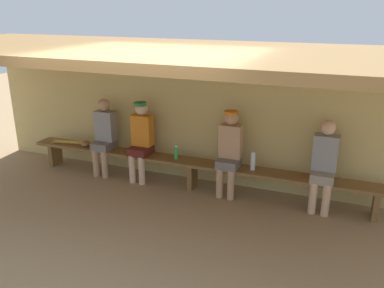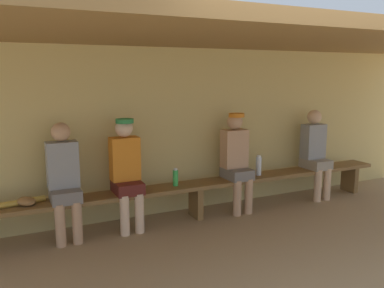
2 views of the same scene
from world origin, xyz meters
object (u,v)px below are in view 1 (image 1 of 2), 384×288
water_bottle_green (176,152)px  player_shirtless_tan (141,138)px  baseball_bat (76,143)px  bench (192,165)px  water_bottle_orange (253,161)px  player_near_post (104,134)px  baseball_glove_worn (86,143)px  player_in_white (324,162)px  player_in_red (230,149)px

water_bottle_green → player_shirtless_tan: bearing=-179.6°
player_shirtless_tan → baseball_bat: (-1.34, -0.00, -0.25)m
bench → water_bottle_orange: water_bottle_orange is taller
player_near_post → baseball_glove_worn: player_near_post is taller
player_in_white → water_bottle_green: size_ratio=5.86×
player_near_post → water_bottle_green: (1.36, 0.00, -0.16)m
player_in_white → water_bottle_green: (-2.29, 0.00, -0.16)m
player_in_white → player_shirtless_tan: (-2.93, 0.00, 0.02)m
player_in_white → water_bottle_orange: 1.03m
bench → water_bottle_green: bearing=178.4°
player_in_white → player_near_post: size_ratio=1.00×
player_shirtless_tan → water_bottle_green: player_shirtless_tan is taller
bench → baseball_bat: baseball_bat is taller
baseball_glove_worn → player_near_post: bearing=-118.3°
water_bottle_orange → water_bottle_green: 1.27m
baseball_glove_worn → player_in_white: bearing=-119.0°
water_bottle_green → baseball_glove_worn: size_ratio=0.95×
player_near_post → baseball_bat: bearing=-179.7°
player_near_post → water_bottle_green: bearing=0.2°
player_in_white → water_bottle_orange: player_in_white is taller
bench → player_near_post: 1.68m
baseball_bat → water_bottle_orange: bearing=-10.0°
player_in_red → player_shirtless_tan: bearing=180.0°
player_near_post → water_bottle_green: 1.37m
bench → player_shirtless_tan: 0.99m
player_shirtless_tan → player_in_red: bearing=0.0°
bench → player_in_red: player_in_red is taller
baseball_bat → player_near_post: bearing=-9.8°
player_shirtless_tan → player_in_red: same height
player_in_white → baseball_glove_worn: player_in_white is taller
player_near_post → baseball_glove_worn: 0.46m
player_near_post → player_in_white: bearing=0.0°
water_bottle_orange → player_shirtless_tan: bearing=-179.9°
player_in_white → baseball_bat: size_ratio=1.59×
player_in_white → player_in_red: size_ratio=0.99×
water_bottle_orange → bench: bearing=-179.6°
bench → player_in_red: bearing=0.3°
player_in_red → baseball_bat: player_in_red is taller
bench → baseball_glove_worn: 2.05m
player_in_red → water_bottle_orange: (0.37, 0.00, -0.15)m
player_near_post → baseball_bat: size_ratio=1.59×
player_in_white → baseball_glove_worn: size_ratio=5.56×
player_in_white → player_shirtless_tan: bearing=180.0°
water_bottle_orange → water_bottle_green: water_bottle_orange is taller
bench → player_in_white: (2.00, 0.00, 0.34)m
bench → water_bottle_green: (-0.28, 0.01, 0.18)m
player_in_white → water_bottle_green: player_in_white is taller
player_shirtless_tan → water_bottle_green: 0.66m
bench → player_near_post: bearing=179.9°
bench → baseball_bat: size_ratio=7.14×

